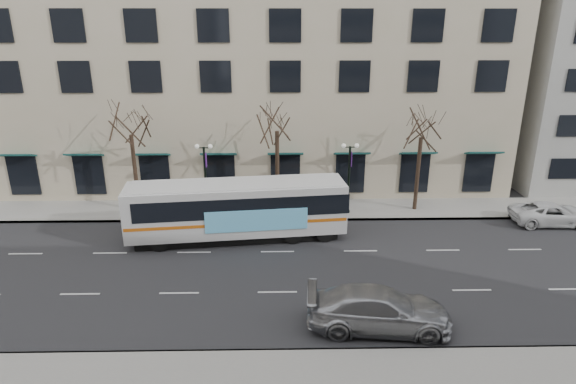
{
  "coord_description": "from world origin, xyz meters",
  "views": [
    {
      "loc": [
        0.14,
        -23.73,
        12.96
      ],
      "look_at": [
        0.62,
        1.72,
        4.0
      ],
      "focal_mm": 30.0,
      "sensor_mm": 36.0,
      "label": 1
    }
  ],
  "objects_px": {
    "lamp_post_left": "(205,176)",
    "silver_car": "(379,309)",
    "tree_far_left": "(130,121)",
    "city_bus": "(239,208)",
    "tree_far_mid": "(277,117)",
    "tree_far_right": "(422,124)",
    "white_pickup": "(552,214)",
    "lamp_post_right": "(349,175)"
  },
  "relations": [
    {
      "from": "tree_far_mid",
      "to": "lamp_post_left",
      "type": "distance_m",
      "value": 6.4
    },
    {
      "from": "tree_far_mid",
      "to": "city_bus",
      "type": "relative_size",
      "value": 0.62
    },
    {
      "from": "tree_far_right",
      "to": "lamp_post_right",
      "type": "xyz_separation_m",
      "value": [
        -4.99,
        -0.6,
        -3.48
      ]
    },
    {
      "from": "lamp_post_left",
      "to": "lamp_post_right",
      "type": "bearing_deg",
      "value": 0.0
    },
    {
      "from": "white_pickup",
      "to": "tree_far_left",
      "type": "bearing_deg",
      "value": 86.6
    },
    {
      "from": "tree_far_right",
      "to": "lamp_post_right",
      "type": "bearing_deg",
      "value": -173.15
    },
    {
      "from": "tree_far_mid",
      "to": "tree_far_right",
      "type": "distance_m",
      "value": 10.01
    },
    {
      "from": "lamp_post_right",
      "to": "silver_car",
      "type": "relative_size",
      "value": 0.81
    },
    {
      "from": "tree_far_mid",
      "to": "lamp_post_right",
      "type": "bearing_deg",
      "value": -6.83
    },
    {
      "from": "tree_far_mid",
      "to": "lamp_post_left",
      "type": "height_order",
      "value": "tree_far_mid"
    },
    {
      "from": "tree_far_left",
      "to": "silver_car",
      "type": "xyz_separation_m",
      "value": [
        14.54,
        -14.17,
        -5.77
      ]
    },
    {
      "from": "white_pickup",
      "to": "lamp_post_right",
      "type": "bearing_deg",
      "value": 83.43
    },
    {
      "from": "lamp_post_right",
      "to": "white_pickup",
      "type": "relative_size",
      "value": 0.98
    },
    {
      "from": "lamp_post_left",
      "to": "white_pickup",
      "type": "relative_size",
      "value": 0.98
    },
    {
      "from": "tree_far_mid",
      "to": "tree_far_right",
      "type": "relative_size",
      "value": 1.06
    },
    {
      "from": "tree_far_left",
      "to": "silver_car",
      "type": "distance_m",
      "value": 21.1
    },
    {
      "from": "city_bus",
      "to": "white_pickup",
      "type": "bearing_deg",
      "value": -1.46
    },
    {
      "from": "tree_far_left",
      "to": "lamp_post_right",
      "type": "height_order",
      "value": "tree_far_left"
    },
    {
      "from": "tree_far_right",
      "to": "city_bus",
      "type": "relative_size",
      "value": 0.58
    },
    {
      "from": "tree_far_left",
      "to": "white_pickup",
      "type": "height_order",
      "value": "tree_far_left"
    },
    {
      "from": "lamp_post_left",
      "to": "silver_car",
      "type": "height_order",
      "value": "lamp_post_left"
    },
    {
      "from": "tree_far_mid",
      "to": "city_bus",
      "type": "xyz_separation_m",
      "value": [
        -2.43,
        -4.43,
        -4.9
      ]
    },
    {
      "from": "silver_car",
      "to": "white_pickup",
      "type": "height_order",
      "value": "silver_car"
    },
    {
      "from": "tree_far_left",
      "to": "city_bus",
      "type": "xyz_separation_m",
      "value": [
        7.57,
        -4.43,
        -4.69
      ]
    },
    {
      "from": "lamp_post_left",
      "to": "lamp_post_right",
      "type": "distance_m",
      "value": 10.0
    },
    {
      "from": "tree_far_left",
      "to": "tree_far_mid",
      "type": "relative_size",
      "value": 0.98
    },
    {
      "from": "lamp_post_left",
      "to": "white_pickup",
      "type": "bearing_deg",
      "value": -4.84
    },
    {
      "from": "tree_far_right",
      "to": "lamp_post_right",
      "type": "relative_size",
      "value": 1.55
    },
    {
      "from": "lamp_post_left",
      "to": "silver_car",
      "type": "xyz_separation_m",
      "value": [
        9.53,
        -13.57,
        -2.01
      ]
    },
    {
      "from": "lamp_post_left",
      "to": "silver_car",
      "type": "bearing_deg",
      "value": -54.92
    },
    {
      "from": "lamp_post_left",
      "to": "lamp_post_right",
      "type": "height_order",
      "value": "same"
    },
    {
      "from": "tree_far_left",
      "to": "white_pickup",
      "type": "relative_size",
      "value": 1.56
    },
    {
      "from": "silver_car",
      "to": "white_pickup",
      "type": "distance_m",
      "value": 18.23
    },
    {
      "from": "tree_far_left",
      "to": "tree_far_mid",
      "type": "distance_m",
      "value": 10.0
    },
    {
      "from": "tree_far_right",
      "to": "white_pickup",
      "type": "height_order",
      "value": "tree_far_right"
    },
    {
      "from": "tree_far_right",
      "to": "city_bus",
      "type": "distance_m",
      "value": 13.91
    },
    {
      "from": "lamp_post_left",
      "to": "city_bus",
      "type": "height_order",
      "value": "lamp_post_left"
    },
    {
      "from": "tree_far_left",
      "to": "silver_car",
      "type": "bearing_deg",
      "value": -44.26
    },
    {
      "from": "tree_far_mid",
      "to": "lamp_post_right",
      "type": "height_order",
      "value": "tree_far_mid"
    },
    {
      "from": "tree_far_right",
      "to": "lamp_post_left",
      "type": "bearing_deg",
      "value": -177.71
    },
    {
      "from": "city_bus",
      "to": "silver_car",
      "type": "height_order",
      "value": "city_bus"
    },
    {
      "from": "tree_far_left",
      "to": "tree_far_right",
      "type": "distance_m",
      "value": 20.0
    }
  ]
}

